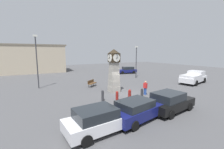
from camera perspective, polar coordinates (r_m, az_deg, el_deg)
The scene contains 16 objects.
ground_plane at distance 17.25m, azimuth 5.11°, elevation -7.44°, with size 84.68×84.68×0.00m, color #4C4C4F.
clock_tower at distance 17.65m, azimuth 0.75°, elevation 1.42°, with size 1.43×1.52×5.09m.
bollard_near_tower at distance 14.72m, azimuth -3.60°, elevation -7.97°, with size 0.25×0.25×1.10m.
bollard_mid_row at distance 14.77m, azimuth 1.94°, elevation -8.16°, with size 0.28×0.28×0.97m.
bollard_far_row at distance 15.62m, azimuth 6.71°, elevation -7.35°, with size 0.31×0.31×0.95m.
bollard_end_row at distance 16.03m, azimuth 11.33°, elevation -6.91°, with size 0.27×0.27×1.01m.
car_navy_sedan at distance 9.29m, azimuth -4.99°, elevation -16.75°, with size 4.34×2.24×1.52m.
car_near_tower at distance 10.90m, azimuth 9.59°, elevation -12.99°, with size 4.62×2.57×1.48m.
car_by_building at distance 13.08m, azimuth 21.06°, elevation -9.58°, with size 4.44×2.44×1.58m.
car_far_lot at distance 33.71m, azimuth 5.76°, elevation 1.73°, with size 4.57×2.72×1.51m.
pickup_truck at distance 26.04m, azimuth 28.66°, elevation -0.92°, with size 5.77×3.09×1.85m.
bench at distance 20.98m, azimuth -7.71°, elevation -3.12°, with size 1.59×1.40×0.90m.
pedestrian_by_cars at distance 17.11m, azimuth 12.56°, elevation -4.68°, with size 0.29×0.43×1.56m.
street_lamp_near_road at distance 27.79m, azimuth 9.22°, elevation 5.65°, with size 0.50×0.24×5.81m.
street_lamp_far_side at distance 21.60m, azimuth -26.76°, elevation 5.54°, with size 0.50×0.24×6.90m.
warehouse_blue_far at distance 40.01m, azimuth -31.77°, elevation 5.11°, with size 20.13×8.80×6.45m.
Camera 1 is at (-9.64, -13.50, 4.74)m, focal length 24.00 mm.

